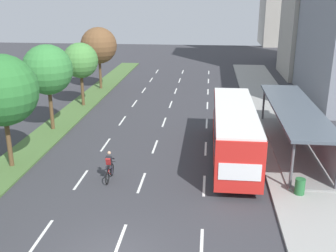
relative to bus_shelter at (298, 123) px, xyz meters
The scene contains 13 objects.
median_strip 19.28m from the bus_shelter, 158.25° to the left, with size 2.60×52.00×0.12m, color #4C7038.
sidewalk_right 7.34m from the bus_shelter, 92.26° to the left, with size 4.50×52.00×0.15m, color #9E9E99.
lane_divider_left 14.12m from the bus_shelter, 158.56° to the left, with size 0.14×47.01×0.01m.
lane_divider_center 10.98m from the bus_shelter, 151.77° to the left, with size 0.14×47.01×0.01m.
lane_divider_right 8.12m from the bus_shelter, 139.69° to the left, with size 0.14×47.01×0.01m.
bus_shelter is the anchor object (origin of this frame).
bus 4.73m from the bus_shelter, 154.94° to the right, with size 2.54×11.29×3.37m.
cyclist 12.83m from the bus_shelter, 152.84° to the right, with size 0.46×1.82×1.71m.
median_tree_second 18.60m from the bus_shelter, 164.98° to the right, with size 4.16×4.16×6.77m.
median_tree_third 18.22m from the bus_shelter, behind, with size 3.71×3.71×6.46m.
median_tree_fourth 20.02m from the bus_shelter, 152.48° to the left, with size 3.19×3.19×5.78m.
median_tree_fifth 24.21m from the bus_shelter, 137.78° to the left, with size 3.85×3.85×6.60m.
trash_bin 6.93m from the bus_shelter, 99.14° to the right, with size 0.52×0.52×0.85m, color #286B38.
Camera 1 is at (3.59, -13.08, 10.09)m, focal length 42.71 mm.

